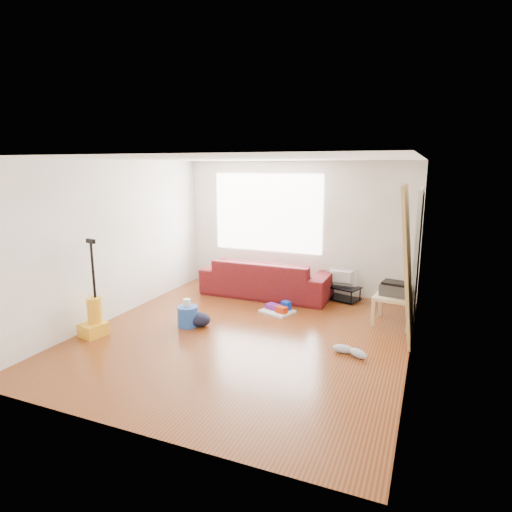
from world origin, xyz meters
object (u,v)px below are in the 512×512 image
at_px(tv_stand, 340,292).
at_px(side_table, 394,300).
at_px(bucket, 188,326).
at_px(vacuum, 94,318).
at_px(sofa, 266,295).
at_px(backpack, 199,326).
at_px(cleaning_tray, 278,309).

xyz_separation_m(tv_stand, side_table, (1.01, -0.93, 0.25)).
relative_size(bucket, vacuum, 0.22).
relative_size(sofa, tv_stand, 3.10).
height_order(side_table, backpack, side_table).
bearing_deg(bucket, vacuum, -141.85).
relative_size(tv_stand, cleaning_tray, 1.27).
relative_size(tv_stand, vacuum, 0.55).
xyz_separation_m(cleaning_tray, vacuum, (-2.13, -1.93, 0.21)).
bearing_deg(backpack, vacuum, -136.75).
bearing_deg(bucket, side_table, 23.97).
distance_m(tv_stand, cleaning_tray, 1.38).
xyz_separation_m(bucket, cleaning_tray, (1.08, 1.10, 0.06)).
height_order(sofa, backpack, sofa).
distance_m(bucket, backpack, 0.17).
relative_size(tv_stand, backpack, 2.02).
height_order(bucket, backpack, bucket).
distance_m(sofa, vacuum, 3.21).
bearing_deg(cleaning_tray, backpack, -131.89).
xyz_separation_m(sofa, vacuum, (-1.59, -2.77, 0.26)).
relative_size(backpack, vacuum, 0.27).
height_order(tv_stand, backpack, tv_stand).
distance_m(sofa, bucket, 2.02).
bearing_deg(side_table, sofa, 164.44).
relative_size(sofa, backpack, 6.26).
xyz_separation_m(side_table, cleaning_tray, (-1.82, -0.18, -0.33)).
height_order(tv_stand, vacuum, vacuum).
bearing_deg(cleaning_tray, vacuum, -137.84).
height_order(cleaning_tray, backpack, cleaning_tray).
xyz_separation_m(side_table, backpack, (-2.74, -1.22, -0.39)).
bearing_deg(backpack, sofa, 85.01).
bearing_deg(vacuum, backpack, 49.64).
height_order(tv_stand, side_table, side_table).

